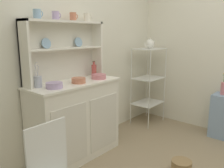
{
  "coord_description": "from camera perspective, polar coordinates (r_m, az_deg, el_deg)",
  "views": [
    {
      "loc": [
        -1.87,
        -0.58,
        1.42
      ],
      "look_at": [
        0.12,
        1.12,
        0.84
      ],
      "focal_mm": 37.52,
      "sensor_mm": 36.0,
      "label": 1
    }
  ],
  "objects": [
    {
      "name": "utensil_jar",
      "position": [
        2.42,
        -17.61,
        0.61
      ],
      "size": [
        0.08,
        0.08,
        0.25
      ],
      "color": "#B2B7C6",
      "rests_on": "hutch_cabinet"
    },
    {
      "name": "cup_sky_0",
      "position": [
        2.46,
        -17.76,
        15.91
      ],
      "size": [
        0.09,
        0.07,
        0.09
      ],
      "color": "#8EB2D1",
      "rests_on": "hutch_shelf_unit"
    },
    {
      "name": "hutch_shelf_unit",
      "position": [
        2.68,
        -11.78,
        9.05
      ],
      "size": [
        1.0,
        0.18,
        0.66
      ],
      "color": "silver",
      "rests_on": "hutch_cabinet"
    },
    {
      "name": "bakers_rack",
      "position": [
        3.7,
        8.89,
        1.82
      ],
      "size": [
        0.48,
        0.35,
        1.19
      ],
      "color": "silver",
      "rests_on": "ground"
    },
    {
      "name": "bowl_mixing_large",
      "position": [
        2.35,
        -13.88,
        -0.3
      ],
      "size": [
        0.16,
        0.16,
        0.06
      ],
      "primitive_type": "cylinder",
      "color": "#B79ECC",
      "rests_on": "hutch_cabinet"
    },
    {
      "name": "hutch_cabinet",
      "position": [
        2.72,
        -8.89,
        -8.49
      ],
      "size": [
        1.07,
        0.45,
        0.89
      ],
      "color": "white",
      "rests_on": "ground"
    },
    {
      "name": "jam_bottle",
      "position": [
        2.91,
        -4.41,
        3.43
      ],
      "size": [
        0.06,
        0.06,
        0.19
      ],
      "color": "#B74C47",
      "rests_on": "hutch_cabinet"
    },
    {
      "name": "porcelain_teapot",
      "position": [
        3.64,
        9.14,
        9.66
      ],
      "size": [
        0.23,
        0.14,
        0.16
      ],
      "color": "white",
      "rests_on": "bakers_rack"
    },
    {
      "name": "wall_back",
      "position": [
        2.9,
        -9.28,
        8.87
      ],
      "size": [
        3.84,
        0.05,
        2.5
      ],
      "primitive_type": "cube",
      "color": "silver",
      "rests_on": "ground"
    },
    {
      "name": "cup_terracotta_2",
      "position": [
        2.72,
        -9.45,
        15.89
      ],
      "size": [
        0.09,
        0.07,
        0.09
      ],
      "color": "#C67556",
      "rests_on": "hutch_shelf_unit"
    },
    {
      "name": "flower_vase",
      "position": [
        3.49,
        25.62,
        -0.71
      ],
      "size": [
        0.08,
        0.08,
        0.3
      ],
      "color": "#D17A84",
      "rests_on": "side_shelf_blue"
    },
    {
      "name": "bowl_cream_small",
      "position": [
        2.75,
        -3.26,
        1.83
      ],
      "size": [
        0.17,
        0.17,
        0.05
      ],
      "primitive_type": "cylinder",
      "color": "#D17A84",
      "rests_on": "hutch_cabinet"
    },
    {
      "name": "bowl_floral_medium",
      "position": [
        2.54,
        -8.15,
        0.87
      ],
      "size": [
        0.15,
        0.15,
        0.06
      ],
      "primitive_type": "cylinder",
      "color": "#C67556",
      "rests_on": "hutch_cabinet"
    },
    {
      "name": "floor_basket",
      "position": [
        2.64,
        16.54,
        -18.85
      ],
      "size": [
        0.2,
        0.2,
        0.14
      ],
      "primitive_type": "cylinder",
      "color": "#93754C",
      "rests_on": "ground"
    },
    {
      "name": "cup_cream_3",
      "position": [
        2.86,
        -6.1,
        15.84
      ],
      "size": [
        0.09,
        0.08,
        0.09
      ],
      "color": "silver",
      "rests_on": "hutch_shelf_unit"
    },
    {
      "name": "cup_lilac_1",
      "position": [
        2.58,
        -13.54,
        15.89
      ],
      "size": [
        0.09,
        0.08,
        0.09
      ],
      "color": "#B79ECC",
      "rests_on": "hutch_shelf_unit"
    }
  ]
}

